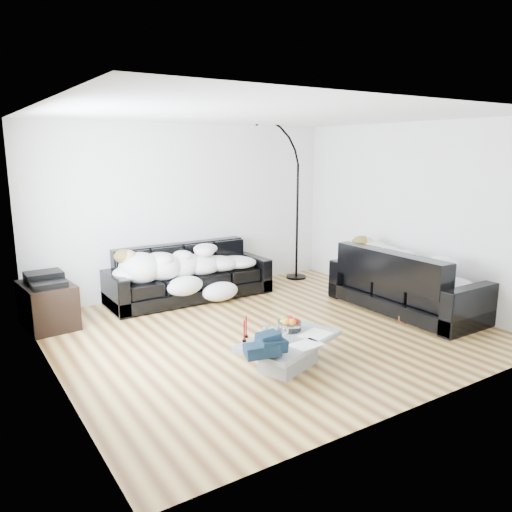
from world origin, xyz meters
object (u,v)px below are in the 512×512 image
sleeper_right (407,266)px  shoes (404,314)px  candle_left (244,331)px  stereo (45,278)px  coffee_table (289,353)px  sofa_right (406,280)px  candle_right (246,327)px  sofa_back (190,273)px  sleeper_back (191,259)px  fruit_bowl (289,323)px  wine_glass_b (266,334)px  av_cabinet (48,305)px  wine_glass_c (285,334)px  wine_glass_a (268,332)px  floor_lamp (297,210)px

sleeper_right → shoes: size_ratio=4.12×
candle_left → stereo: stereo is taller
candle_left → stereo: bearing=119.4°
sleeper_right → coffee_table: bearing=104.1°
sofa_right → candle_right: sofa_right is taller
sofa_back → sleeper_right: size_ratio=1.32×
stereo → sleeper_back: bearing=0.2°
sofa_right → candle_right: bearing=97.3°
fruit_bowl → shoes: (2.08, 0.22, -0.35)m
candle_left → candle_right: candle_right is taller
sleeper_right → wine_glass_b: (-2.74, -0.59, -0.24)m
coffee_table → av_cabinet: bearing=124.7°
sofa_right → wine_glass_c: 2.65m
sleeper_right → wine_glass_c: sleeper_right is taller
av_cabinet → wine_glass_a: bearing=-62.6°
coffee_table → candle_left: 0.54m
sleeper_back → wine_glass_b: 2.74m
sleeper_right → candle_right: bearing=97.3°
sofa_right → floor_lamp: bearing=4.3°
coffee_table → floor_lamp: (2.31, 2.89, 1.04)m
candle_right → wine_glass_a: bearing=-48.7°
sofa_back → stereo: 2.06m
sleeper_right → fruit_bowl: 2.39m
wine_glass_c → wine_glass_b: bearing=154.4°
sleeper_back → sleeper_right: size_ratio=1.12×
sleeper_back → wine_glass_a: size_ratio=12.63×
wine_glass_c → stereo: stereo is taller
fruit_bowl → sleeper_back: bearing=88.6°
candle_left → floor_lamp: size_ratio=0.09×
sofa_right → wine_glass_a: (-2.68, -0.54, -0.04)m
candle_right → sleeper_back: bearing=77.2°
fruit_bowl → shoes: fruit_bowl is taller
wine_glass_c → sofa_right: bearing=14.7°
fruit_bowl → shoes: 2.12m
wine_glass_b → stereo: size_ratio=0.42×
sleeper_right → shoes: (-0.25, -0.22, -0.60)m
av_cabinet → sleeper_back: bearing=-2.9°
sofa_back → sofa_right: 3.13m
fruit_bowl → av_cabinet: 3.16m
sleeper_back → candle_right: size_ratio=9.16×
sofa_right → candle_right: size_ratio=9.58×
av_cabinet → floor_lamp: (4.15, 0.24, 0.92)m
fruit_bowl → candle_right: (-0.50, 0.07, 0.03)m
sofa_back → wine_glass_a: size_ratio=14.92×
candle_left → shoes: bearing=5.1°
wine_glass_a → shoes: wine_glass_a is taller
stereo → floor_lamp: bearing=1.4°
candle_right → wine_glass_c: bearing=-49.0°
wine_glass_a → stereo: size_ratio=0.37×
sofa_back → coffee_table: size_ratio=2.24×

